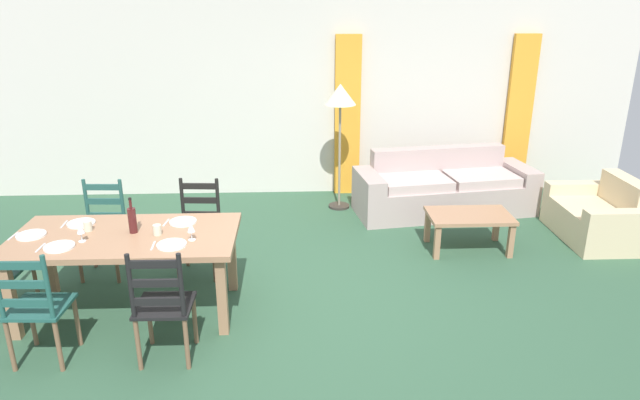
{
  "coord_description": "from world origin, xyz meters",
  "views": [
    {
      "loc": [
        0.09,
        -4.52,
        2.66
      ],
      "look_at": [
        0.32,
        0.77,
        0.75
      ],
      "focal_mm": 31.71,
      "sensor_mm": 36.0,
      "label": 1
    }
  ],
  "objects_px": {
    "wine_bottle": "(132,220)",
    "wine_glass_near_right": "(191,228)",
    "couch": "(443,189)",
    "dining_chair_far_left": "(103,229)",
    "dining_chair_near_left": "(36,307)",
    "standing_lamp": "(340,102)",
    "armchair_upholstered": "(602,218)",
    "coffee_cup_primary": "(157,230)",
    "dining_chair_near_right": "(163,306)",
    "dining_table": "(126,244)",
    "wine_glass_near_left": "(80,229)",
    "coffee_cup_secondary": "(88,226)",
    "dining_chair_far_right": "(199,228)",
    "coffee_table": "(469,219)"
  },
  "relations": [
    {
      "from": "wine_bottle",
      "to": "wine_glass_near_right",
      "type": "bearing_deg",
      "value": -19.66
    },
    {
      "from": "couch",
      "to": "dining_chair_far_left",
      "type": "bearing_deg",
      "value": -157.24
    },
    {
      "from": "dining_chair_near_left",
      "to": "standing_lamp",
      "type": "relative_size",
      "value": 0.59
    },
    {
      "from": "wine_glass_near_right",
      "to": "armchair_upholstered",
      "type": "bearing_deg",
      "value": 19.7
    },
    {
      "from": "coffee_cup_primary",
      "to": "dining_chair_far_left",
      "type": "bearing_deg",
      "value": 132.8
    },
    {
      "from": "wine_bottle",
      "to": "dining_chair_near_right",
      "type": "bearing_deg",
      "value": -63.45
    },
    {
      "from": "dining_chair_far_left",
      "to": "coffee_cup_primary",
      "type": "distance_m",
      "value": 1.14
    },
    {
      "from": "wine_glass_near_right",
      "to": "couch",
      "type": "distance_m",
      "value": 3.81
    },
    {
      "from": "wine_bottle",
      "to": "couch",
      "type": "bearing_deg",
      "value": 35.41
    },
    {
      "from": "dining_chair_far_left",
      "to": "wine_glass_near_right",
      "type": "xyz_separation_m",
      "value": [
        1.06,
        -0.93,
        0.38
      ]
    },
    {
      "from": "armchair_upholstered",
      "to": "wine_bottle",
      "type": "bearing_deg",
      "value": -164.28
    },
    {
      "from": "dining_chair_near_right",
      "to": "standing_lamp",
      "type": "height_order",
      "value": "standing_lamp"
    },
    {
      "from": "wine_glass_near_right",
      "to": "dining_table",
      "type": "bearing_deg",
      "value": 166.29
    },
    {
      "from": "wine_glass_near_left",
      "to": "coffee_cup_secondary",
      "type": "xyz_separation_m",
      "value": [
        -0.03,
        0.23,
        -0.07
      ]
    },
    {
      "from": "dining_chair_far_left",
      "to": "standing_lamp",
      "type": "bearing_deg",
      "value": 35.7
    },
    {
      "from": "dining_chair_near_left",
      "to": "standing_lamp",
      "type": "xyz_separation_m",
      "value": [
        2.53,
        3.3,
        0.93
      ]
    },
    {
      "from": "dining_table",
      "to": "dining_chair_far_left",
      "type": "relative_size",
      "value": 1.98
    },
    {
      "from": "dining_chair_far_right",
      "to": "armchair_upholstered",
      "type": "distance_m",
      "value": 4.57
    },
    {
      "from": "wine_bottle",
      "to": "wine_glass_near_left",
      "type": "bearing_deg",
      "value": -154.61
    },
    {
      "from": "wine_bottle",
      "to": "wine_glass_near_right",
      "type": "xyz_separation_m",
      "value": [
        0.53,
        -0.19,
        -0.01
      ]
    },
    {
      "from": "coffee_cup_primary",
      "to": "wine_bottle",
      "type": "bearing_deg",
      "value": 164.23
    },
    {
      "from": "coffee_cup_primary",
      "to": "coffee_cup_secondary",
      "type": "height_order",
      "value": "same"
    },
    {
      "from": "dining_table",
      "to": "dining_chair_far_right",
      "type": "bearing_deg",
      "value": 57.59
    },
    {
      "from": "coffee_cup_primary",
      "to": "coffee_table",
      "type": "xyz_separation_m",
      "value": [
        3.08,
        1.2,
        -0.44
      ]
    },
    {
      "from": "dining_chair_near_left",
      "to": "coffee_cup_secondary",
      "type": "relative_size",
      "value": 10.67
    },
    {
      "from": "dining_table",
      "to": "coffee_table",
      "type": "height_order",
      "value": "dining_table"
    },
    {
      "from": "wine_bottle",
      "to": "coffee_cup_secondary",
      "type": "distance_m",
      "value": 0.41
    },
    {
      "from": "wine_glass_near_right",
      "to": "couch",
      "type": "height_order",
      "value": "wine_glass_near_right"
    },
    {
      "from": "dining_chair_near_left",
      "to": "armchair_upholstered",
      "type": "relative_size",
      "value": 0.83
    },
    {
      "from": "couch",
      "to": "standing_lamp",
      "type": "xyz_separation_m",
      "value": [
        -1.34,
        0.19,
        1.12
      ]
    },
    {
      "from": "coffee_table",
      "to": "dining_chair_near_left",
      "type": "bearing_deg",
      "value": -153.73
    },
    {
      "from": "armchair_upholstered",
      "to": "dining_chair_far_right",
      "type": "bearing_deg",
      "value": -171.7
    },
    {
      "from": "dining_chair_near_right",
      "to": "armchair_upholstered",
      "type": "relative_size",
      "value": 0.83
    },
    {
      "from": "coffee_table",
      "to": "dining_chair_near_right",
      "type": "bearing_deg",
      "value": -146.57
    },
    {
      "from": "dining_chair_far_right",
      "to": "wine_glass_near_right",
      "type": "bearing_deg",
      "value": -83.55
    },
    {
      "from": "couch",
      "to": "dining_chair_far_right",
      "type": "bearing_deg",
      "value": -150.66
    },
    {
      "from": "coffee_table",
      "to": "standing_lamp",
      "type": "height_order",
      "value": "standing_lamp"
    },
    {
      "from": "wine_bottle",
      "to": "coffee_cup_secondary",
      "type": "bearing_deg",
      "value": 172.59
    },
    {
      "from": "dining_table",
      "to": "wine_glass_near_right",
      "type": "bearing_deg",
      "value": -13.71
    },
    {
      "from": "wine_bottle",
      "to": "standing_lamp",
      "type": "bearing_deg",
      "value": 52.17
    },
    {
      "from": "dining_chair_near_right",
      "to": "dining_chair_far_left",
      "type": "relative_size",
      "value": 1.0
    },
    {
      "from": "dining_chair_near_left",
      "to": "coffee_cup_secondary",
      "type": "xyz_separation_m",
      "value": [
        0.15,
        0.81,
        0.32
      ]
    },
    {
      "from": "couch",
      "to": "coffee_cup_primary",
      "type": "bearing_deg",
      "value": -142.02
    },
    {
      "from": "dining_chair_near_left",
      "to": "dining_chair_near_right",
      "type": "xyz_separation_m",
      "value": [
        0.94,
        -0.02,
        0.0
      ]
    },
    {
      "from": "armchair_upholstered",
      "to": "dining_chair_far_left",
      "type": "bearing_deg",
      "value": -173.25
    },
    {
      "from": "wine_glass_near_left",
      "to": "coffee_cup_primary",
      "type": "xyz_separation_m",
      "value": [
        0.59,
        0.12,
        -0.07
      ]
    },
    {
      "from": "wine_glass_near_left",
      "to": "coffee_table",
      "type": "xyz_separation_m",
      "value": [
        3.67,
        1.32,
        -0.51
      ]
    },
    {
      "from": "dining_chair_far_right",
      "to": "wine_glass_near_left",
      "type": "xyz_separation_m",
      "value": [
        -0.8,
        -0.91,
        0.38
      ]
    },
    {
      "from": "dining_chair_far_right",
      "to": "wine_bottle",
      "type": "height_order",
      "value": "wine_bottle"
    },
    {
      "from": "coffee_cup_secondary",
      "to": "dining_chair_far_right",
      "type": "bearing_deg",
      "value": 39.39
    }
  ]
}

